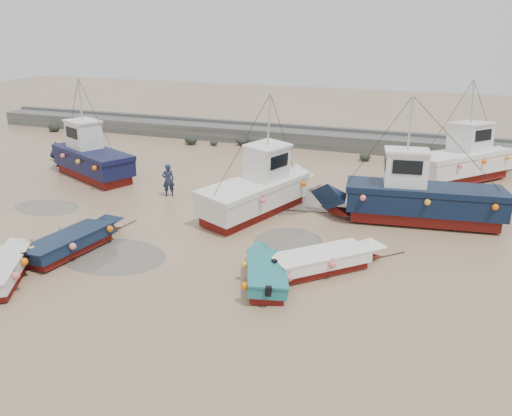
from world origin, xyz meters
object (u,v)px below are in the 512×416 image
Objects in this scene: cabin_boat_1 at (261,187)px; cabin_boat_2 at (411,196)px; cabin_boat_0 at (88,156)px; cabin_boat_3 at (467,159)px; dinghy_3 at (329,257)px; dinghy_2 at (264,269)px; dinghy_1 at (75,239)px; person at (169,196)px; dinghy_0 at (6,266)px.

cabin_boat_2 is at bearing 30.70° from cabin_boat_1.
cabin_boat_0 is 1.13× the size of cabin_boat_3.
dinghy_2 is at bearing -92.19° from dinghy_3.
dinghy_3 is at bearing -89.11° from cabin_boat_0.
dinghy_1 is at bearing 159.84° from dinghy_2.
cabin_boat_1 is at bearing 178.62° from dinghy_3.
dinghy_1 is 3.36× the size of person.
cabin_boat_3 reaches higher than dinghy_2.
cabin_boat_1 reaches higher than dinghy_1.
cabin_boat_2 and cabin_boat_3 have the same top height.
dinghy_0 is at bearing -103.25° from cabin_boat_1.
dinghy_1 is 7.94m from person.
dinghy_0 is at bearing -131.18° from cabin_boat_0.
cabin_boat_0 is 24.39m from cabin_boat_3.
dinghy_1 is 8.87m from dinghy_2.
person is (1.18, 10.98, -0.55)m from dinghy_0.
dinghy_1 is 0.79× the size of cabin_boat_3.
dinghy_3 is at bearing 150.39° from cabin_boat_2.
dinghy_2 is 9.91m from cabin_boat_2.
dinghy_1 is at bearing 114.99° from cabin_boat_2.
dinghy_0 is 12.88m from dinghy_3.
cabin_boat_2 is (13.79, 8.67, 0.77)m from dinghy_1.
cabin_boat_0 reaches higher than dinghy_2.
cabin_boat_0 and cabin_boat_1 have the same top height.
dinghy_3 is at bearing -5.66° from dinghy_0.
cabin_boat_3 is (5.68, 15.13, 0.81)m from dinghy_3.
cabin_boat_3 reaches higher than person.
dinghy_2 is at bearing -97.24° from cabin_boat_0.
cabin_boat_0 is at bearing -119.42° from cabin_boat_3.
person is (-10.68, 5.96, -0.54)m from dinghy_3.
dinghy_0 is 0.68× the size of cabin_boat_3.
cabin_boat_2 is at bearing 144.41° from person.
person is at bearing 116.68° from dinghy_2.
cabin_boat_1 is 6.07m from person.
dinghy_0 is 0.50× the size of cabin_boat_2.
cabin_boat_2 is (4.93, 8.57, 0.75)m from dinghy_2.
dinghy_0 is at bearing 121.59° from cabin_boat_2.
cabin_boat_0 and cabin_boat_3 have the same top height.
cabin_boat_0 is at bearing 133.63° from dinghy_1.
cabin_boat_3 is at bearing 116.48° from dinghy_3.
person is at bearing 55.26° from dinghy_0.
cabin_boat_2 is (2.77, 6.71, 0.77)m from dinghy_3.
cabin_boat_2 reaches higher than dinghy_3.
cabin_boat_1 is at bearing 89.17° from dinghy_2.
dinghy_1 is at bearing -109.38° from cabin_boat_1.
cabin_boat_3 is 18.80m from person.
cabin_boat_0 is 13.00m from cabin_boat_1.
person is at bearing 86.04° from cabin_boat_2.
cabin_boat_3 is at bearing -26.15° from cabin_boat_2.
person is (-5.89, 0.56, -1.35)m from cabin_boat_1.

